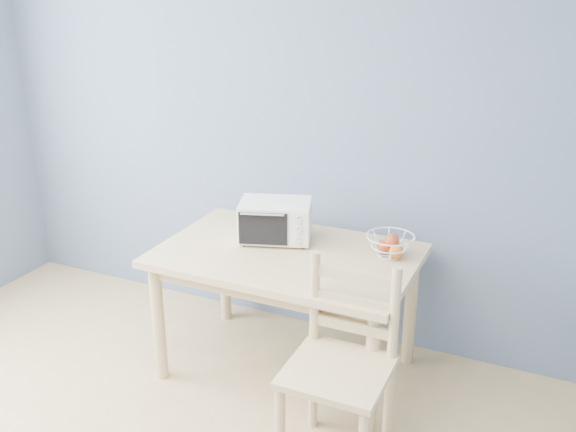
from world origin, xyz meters
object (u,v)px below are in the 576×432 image
at_px(toaster_oven, 273,220).
at_px(dining_chair, 341,370).
at_px(dining_table, 287,269).
at_px(fruit_basket, 391,245).

distance_m(toaster_oven, dining_chair, 1.03).
relative_size(dining_table, dining_chair, 1.44).
xyz_separation_m(dining_table, toaster_oven, (-0.14, 0.12, 0.22)).
bearing_deg(toaster_oven, dining_table, -58.82).
xyz_separation_m(dining_table, fruit_basket, (0.53, 0.18, 0.17)).
distance_m(dining_table, toaster_oven, 0.29).
height_order(toaster_oven, fruit_basket, toaster_oven).
bearing_deg(dining_table, fruit_basket, 19.14).
xyz_separation_m(fruit_basket, dining_chair, (-0.01, -0.73, -0.34)).
relative_size(fruit_basket, dining_chair, 0.34).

